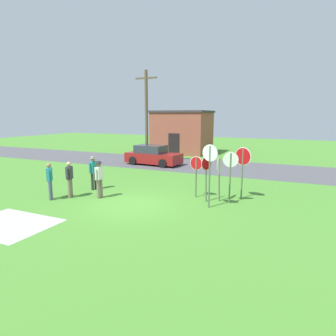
{
  "coord_description": "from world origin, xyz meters",
  "views": [
    {
      "loc": [
        6.47,
        -10.37,
        3.8
      ],
      "look_at": [
        0.7,
        2.22,
        1.3
      ],
      "focal_mm": 31.35,
      "sensor_mm": 36.0,
      "label": 1
    }
  ],
  "objects_px": {
    "stop_sign_tallest": "(243,163)",
    "stop_sign_rear_left": "(206,171)",
    "person_in_dark_shirt": "(50,179)",
    "stop_sign_rear_right": "(230,169)",
    "stop_sign_low_front": "(210,166)",
    "stop_sign_nearest": "(219,171)",
    "person_in_blue": "(94,171)",
    "stop_sign_center_cluster": "(196,170)",
    "parked_car_on_street": "(153,156)",
    "person_holding_notes": "(70,177)",
    "person_near_signs": "(99,177)",
    "utility_pole": "(146,116)"
  },
  "relations": [
    {
      "from": "person_near_signs",
      "to": "parked_car_on_street",
      "type": "bearing_deg",
      "value": 102.66
    },
    {
      "from": "stop_sign_center_cluster",
      "to": "person_near_signs",
      "type": "relative_size",
      "value": 1.11
    },
    {
      "from": "stop_sign_tallest",
      "to": "stop_sign_rear_right",
      "type": "bearing_deg",
      "value": -108.68
    },
    {
      "from": "stop_sign_low_front",
      "to": "person_holding_notes",
      "type": "height_order",
      "value": "stop_sign_low_front"
    },
    {
      "from": "stop_sign_center_cluster",
      "to": "person_holding_notes",
      "type": "xyz_separation_m",
      "value": [
        -5.34,
        -2.48,
        -0.35
      ]
    },
    {
      "from": "stop_sign_rear_right",
      "to": "person_in_dark_shirt",
      "type": "distance_m",
      "value": 8.08
    },
    {
      "from": "stop_sign_rear_left",
      "to": "person_in_blue",
      "type": "xyz_separation_m",
      "value": [
        -5.91,
        -0.35,
        -0.38
      ]
    },
    {
      "from": "stop_sign_nearest",
      "to": "person_in_dark_shirt",
      "type": "bearing_deg",
      "value": -156.75
    },
    {
      "from": "stop_sign_center_cluster",
      "to": "person_in_blue",
      "type": "relative_size",
      "value": 1.11
    },
    {
      "from": "person_in_blue",
      "to": "person_holding_notes",
      "type": "height_order",
      "value": "person_in_blue"
    },
    {
      "from": "stop_sign_low_front",
      "to": "person_in_blue",
      "type": "bearing_deg",
      "value": 176.0
    },
    {
      "from": "parked_car_on_street",
      "to": "person_holding_notes",
      "type": "xyz_separation_m",
      "value": [
        0.79,
        -9.87,
        0.26
      ]
    },
    {
      "from": "stop_sign_nearest",
      "to": "person_in_blue",
      "type": "xyz_separation_m",
      "value": [
        -6.4,
        -0.7,
        -0.36
      ]
    },
    {
      "from": "utility_pole",
      "to": "parked_car_on_street",
      "type": "bearing_deg",
      "value": -22.35
    },
    {
      "from": "stop_sign_rear_right",
      "to": "stop_sign_rear_left",
      "type": "distance_m",
      "value": 1.05
    },
    {
      "from": "stop_sign_tallest",
      "to": "person_in_blue",
      "type": "relative_size",
      "value": 1.37
    },
    {
      "from": "stop_sign_center_cluster",
      "to": "stop_sign_low_front",
      "type": "relative_size",
      "value": 0.73
    },
    {
      "from": "stop_sign_rear_right",
      "to": "stop_sign_center_cluster",
      "type": "distance_m",
      "value": 1.69
    },
    {
      "from": "stop_sign_nearest",
      "to": "person_in_dark_shirt",
      "type": "distance_m",
      "value": 7.64
    },
    {
      "from": "stop_sign_tallest",
      "to": "person_near_signs",
      "type": "distance_m",
      "value": 6.61
    },
    {
      "from": "stop_sign_center_cluster",
      "to": "person_in_dark_shirt",
      "type": "bearing_deg",
      "value": -151.87
    },
    {
      "from": "person_near_signs",
      "to": "person_in_blue",
      "type": "distance_m",
      "value": 1.7
    },
    {
      "from": "parked_car_on_street",
      "to": "person_near_signs",
      "type": "bearing_deg",
      "value": -77.34
    },
    {
      "from": "stop_sign_rear_left",
      "to": "stop_sign_low_front",
      "type": "distance_m",
      "value": 0.98
    },
    {
      "from": "person_in_dark_shirt",
      "to": "person_in_blue",
      "type": "relative_size",
      "value": 0.97
    },
    {
      "from": "person_in_dark_shirt",
      "to": "person_holding_notes",
      "type": "xyz_separation_m",
      "value": [
        0.54,
        0.67,
        0.0
      ]
    },
    {
      "from": "stop_sign_nearest",
      "to": "stop_sign_rear_left",
      "type": "height_order",
      "value": "stop_sign_rear_left"
    },
    {
      "from": "parked_car_on_street",
      "to": "stop_sign_low_front",
      "type": "relative_size",
      "value": 1.67
    },
    {
      "from": "utility_pole",
      "to": "stop_sign_center_cluster",
      "type": "distance_m",
      "value": 10.55
    },
    {
      "from": "stop_sign_nearest",
      "to": "person_in_blue",
      "type": "height_order",
      "value": "stop_sign_nearest"
    },
    {
      "from": "stop_sign_rear_left",
      "to": "person_near_signs",
      "type": "bearing_deg",
      "value": -162.06
    },
    {
      "from": "person_in_dark_shirt",
      "to": "stop_sign_low_front",
      "type": "bearing_deg",
      "value": 15.22
    },
    {
      "from": "stop_sign_nearest",
      "to": "stop_sign_center_cluster",
      "type": "relative_size",
      "value": 1.02
    },
    {
      "from": "stop_sign_nearest",
      "to": "person_in_blue",
      "type": "distance_m",
      "value": 6.45
    },
    {
      "from": "utility_pole",
      "to": "stop_sign_low_front",
      "type": "distance_m",
      "value": 12.04
    },
    {
      "from": "parked_car_on_street",
      "to": "person_holding_notes",
      "type": "height_order",
      "value": "person_holding_notes"
    },
    {
      "from": "parked_car_on_street",
      "to": "stop_sign_low_front",
      "type": "bearing_deg",
      "value": -50.47
    },
    {
      "from": "stop_sign_tallest",
      "to": "person_in_dark_shirt",
      "type": "bearing_deg",
      "value": -153.89
    },
    {
      "from": "stop_sign_tallest",
      "to": "stop_sign_center_cluster",
      "type": "bearing_deg",
      "value": -160.32
    },
    {
      "from": "stop_sign_center_cluster",
      "to": "person_near_signs",
      "type": "distance_m",
      "value": 4.49
    },
    {
      "from": "utility_pole",
      "to": "stop_sign_tallest",
      "type": "distance_m",
      "value": 11.41
    },
    {
      "from": "stop_sign_low_front",
      "to": "person_in_dark_shirt",
      "type": "bearing_deg",
      "value": -164.78
    },
    {
      "from": "stop_sign_tallest",
      "to": "stop_sign_rear_left",
      "type": "bearing_deg",
      "value": -138.83
    },
    {
      "from": "utility_pole",
      "to": "stop_sign_center_cluster",
      "type": "xyz_separation_m",
      "value": [
        6.8,
        -7.67,
        -2.47
      ]
    },
    {
      "from": "stop_sign_nearest",
      "to": "parked_car_on_street",
      "type": "bearing_deg",
      "value": 133.96
    },
    {
      "from": "stop_sign_rear_right",
      "to": "stop_sign_low_front",
      "type": "height_order",
      "value": "stop_sign_low_front"
    },
    {
      "from": "person_near_signs",
      "to": "stop_sign_rear_right",
      "type": "bearing_deg",
      "value": 16.72
    },
    {
      "from": "utility_pole",
      "to": "stop_sign_nearest",
      "type": "bearing_deg",
      "value": -44.53
    },
    {
      "from": "stop_sign_tallest",
      "to": "person_in_blue",
      "type": "distance_m",
      "value": 7.44
    },
    {
      "from": "stop_sign_rear_right",
      "to": "stop_sign_nearest",
      "type": "distance_m",
      "value": 0.56
    }
  ]
}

